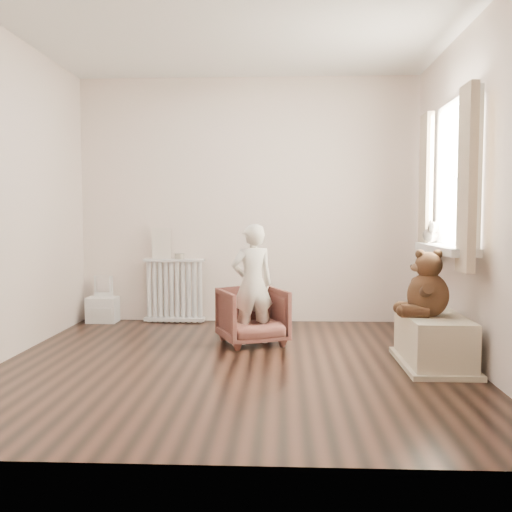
{
  "coord_description": "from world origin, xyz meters",
  "views": [
    {
      "loc": [
        0.37,
        -4.31,
        1.13
      ],
      "look_at": [
        0.15,
        0.45,
        0.8
      ],
      "focal_mm": 40.0,
      "sensor_mm": 36.0,
      "label": 1
    }
  ],
  "objects_px": {
    "armchair": "(253,316)",
    "teddy_bear": "(428,278)",
    "child": "(252,284)",
    "toy_bench": "(434,339)",
    "plush_cat": "(431,232)",
    "toy_vanity": "(102,297)",
    "radiator": "(174,286)"
  },
  "relations": [
    {
      "from": "child",
      "to": "toy_bench",
      "type": "xyz_separation_m",
      "value": [
        1.41,
        -0.62,
        -0.34
      ]
    },
    {
      "from": "armchair",
      "to": "plush_cat",
      "type": "distance_m",
      "value": 1.72
    },
    {
      "from": "radiator",
      "to": "child",
      "type": "xyz_separation_m",
      "value": [
        0.89,
        -1.05,
        0.15
      ]
    },
    {
      "from": "radiator",
      "to": "teddy_bear",
      "type": "relative_size",
      "value": 1.38
    },
    {
      "from": "radiator",
      "to": "armchair",
      "type": "distance_m",
      "value": 1.34
    },
    {
      "from": "child",
      "to": "plush_cat",
      "type": "bearing_deg",
      "value": 160.08
    },
    {
      "from": "armchair",
      "to": "toy_vanity",
      "type": "bearing_deg",
      "value": 127.25
    },
    {
      "from": "toy_bench",
      "to": "plush_cat",
      "type": "height_order",
      "value": "plush_cat"
    },
    {
      "from": "teddy_bear",
      "to": "toy_bench",
      "type": "bearing_deg",
      "value": 24.46
    },
    {
      "from": "toy_vanity",
      "to": "armchair",
      "type": "distance_m",
      "value": 1.92
    },
    {
      "from": "toy_vanity",
      "to": "teddy_bear",
      "type": "bearing_deg",
      "value": -28.82
    },
    {
      "from": "toy_bench",
      "to": "teddy_bear",
      "type": "relative_size",
      "value": 1.66
    },
    {
      "from": "toy_bench",
      "to": "teddy_bear",
      "type": "distance_m",
      "value": 0.47
    },
    {
      "from": "armchair",
      "to": "toy_bench",
      "type": "relative_size",
      "value": 0.67
    },
    {
      "from": "radiator",
      "to": "toy_vanity",
      "type": "bearing_deg",
      "value": -177.77
    },
    {
      "from": "armchair",
      "to": "teddy_bear",
      "type": "xyz_separation_m",
      "value": [
        1.36,
        -0.69,
        0.42
      ]
    },
    {
      "from": "toy_vanity",
      "to": "toy_bench",
      "type": "distance_m",
      "value": 3.48
    },
    {
      "from": "radiator",
      "to": "plush_cat",
      "type": "relative_size",
      "value": 3.03
    },
    {
      "from": "child",
      "to": "plush_cat",
      "type": "height_order",
      "value": "plush_cat"
    },
    {
      "from": "armchair",
      "to": "plush_cat",
      "type": "relative_size",
      "value": 2.45
    },
    {
      "from": "toy_vanity",
      "to": "radiator",
      "type": "bearing_deg",
      "value": 2.23
    },
    {
      "from": "child",
      "to": "toy_bench",
      "type": "height_order",
      "value": "child"
    },
    {
      "from": "armchair",
      "to": "teddy_bear",
      "type": "distance_m",
      "value": 1.58
    },
    {
      "from": "toy_bench",
      "to": "plush_cat",
      "type": "relative_size",
      "value": 3.65
    },
    {
      "from": "toy_vanity",
      "to": "plush_cat",
      "type": "xyz_separation_m",
      "value": [
        3.21,
        -0.95,
        0.72
      ]
    },
    {
      "from": "armchair",
      "to": "toy_bench",
      "type": "distance_m",
      "value": 1.56
    },
    {
      "from": "teddy_bear",
      "to": "plush_cat",
      "type": "distance_m",
      "value": 0.81
    },
    {
      "from": "child",
      "to": "teddy_bear",
      "type": "height_order",
      "value": "child"
    },
    {
      "from": "toy_vanity",
      "to": "armchair",
      "type": "xyz_separation_m",
      "value": [
        1.66,
        -0.97,
        -0.02
      ]
    },
    {
      "from": "toy_bench",
      "to": "plush_cat",
      "type": "xyz_separation_m",
      "value": [
        0.14,
        0.69,
        0.8
      ]
    },
    {
      "from": "radiator",
      "to": "armchair",
      "type": "xyz_separation_m",
      "value": [
        0.89,
        -1.0,
        -0.14
      ]
    },
    {
      "from": "armchair",
      "to": "toy_bench",
      "type": "bearing_deg",
      "value": -47.78
    }
  ]
}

